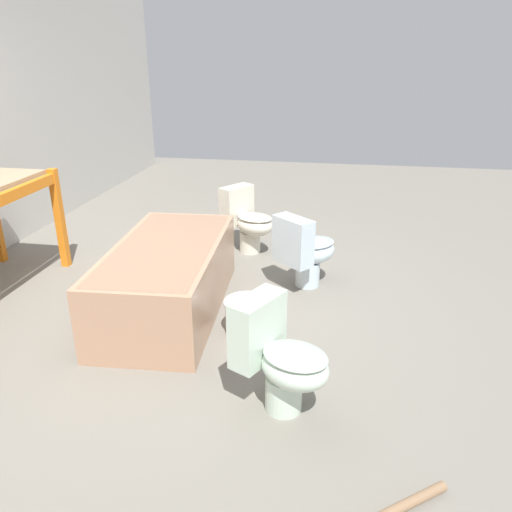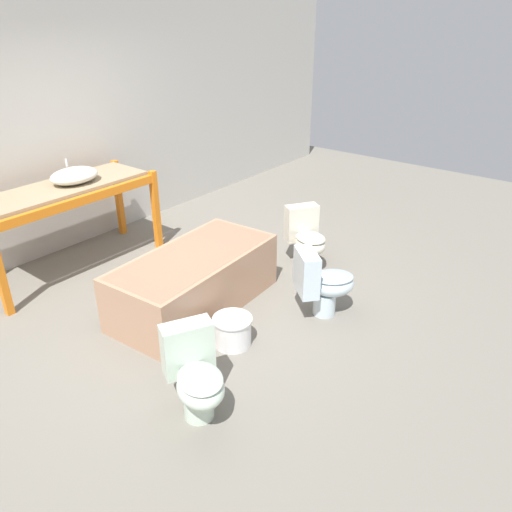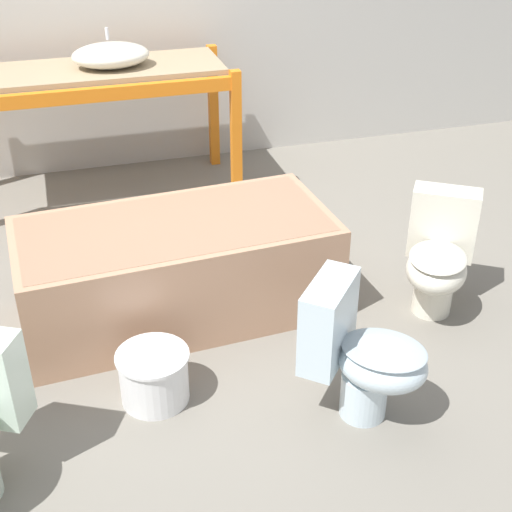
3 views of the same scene
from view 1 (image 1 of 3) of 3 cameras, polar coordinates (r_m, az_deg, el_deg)
name	(u,v)px [view 1 (image 1 of 3)]	position (r m, az deg, el deg)	size (l,w,h in m)	color
ground_plane	(158,307)	(4.16, -11.18, -5.75)	(12.00, 12.00, 0.00)	slate
bathtub_main	(168,273)	(3.98, -10.06, -1.97)	(1.72, 0.90, 0.55)	tan
toilet_near	(248,220)	(5.11, -0.96, 4.14)	(0.58, 0.64, 0.66)	silver
toilet_far	(280,357)	(2.86, 2.73, -11.44)	(0.55, 0.63, 0.66)	silver
toilet_extra	(306,250)	(4.33, 5.71, 0.64)	(0.63, 0.61, 0.66)	silver
bucket_white	(247,316)	(3.67, -0.98, -6.89)	(0.34, 0.34, 0.26)	white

